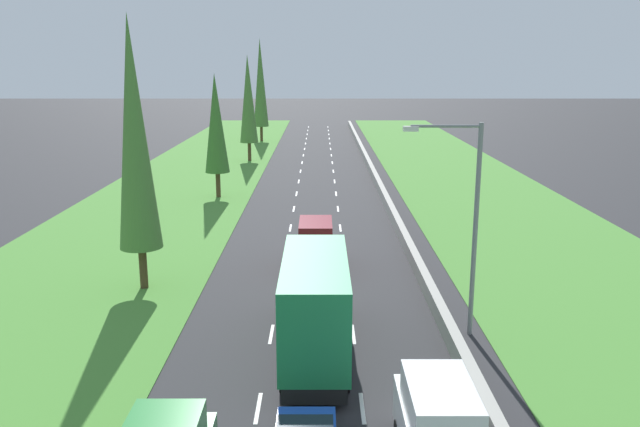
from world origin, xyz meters
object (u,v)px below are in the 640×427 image
poplar_tree_fifth (258,83)px  poplar_tree_third (214,124)px  maroon_van_centre_lane (314,245)px  poplar_tree_fourth (246,99)px  street_light_mast (466,215)px  green_box_truck_centre_lane (313,302)px  poplar_tree_second (132,135)px

poplar_tree_fifth → poplar_tree_third: bearing=-90.2°
poplar_tree_third → poplar_tree_fifth: 40.19m
maroon_van_centre_lane → poplar_tree_fourth: size_ratio=0.40×
maroon_van_centre_lane → poplar_tree_third: size_ratio=0.47×
maroon_van_centre_lane → poplar_tree_fifth: poplar_tree_fifth is taller
street_light_mast → maroon_van_centre_lane: bearing=125.6°
green_box_truck_centre_lane → poplar_tree_fourth: poplar_tree_fourth is taller
green_box_truck_centre_lane → poplar_tree_third: bearing=105.7°
maroon_van_centre_lane → poplar_tree_fifth: 60.78m
poplar_tree_fourth → poplar_tree_second: bearing=-91.0°
poplar_tree_fifth → street_light_mast: (14.64, -68.57, -3.17)m
poplar_tree_third → poplar_tree_fourth: (0.45, 20.88, 0.87)m
poplar_tree_second → street_light_mast: size_ratio=1.52×
poplar_tree_fifth → poplar_tree_fourth: bearing=-89.1°
green_box_truck_centre_lane → poplar_tree_second: (-8.84, 7.58, 5.69)m
poplar_tree_fourth → poplar_tree_fifth: 19.30m
maroon_van_centre_lane → poplar_tree_fifth: (-8.35, 59.80, 7.00)m
green_box_truck_centre_lane → poplar_tree_fourth: size_ratio=0.77×
poplar_tree_second → poplar_tree_fourth: bearing=89.0°
maroon_van_centre_lane → poplar_tree_fourth: poplar_tree_fourth is taller
green_box_truck_centre_lane → poplar_tree_second: poplar_tree_second is taller
poplar_tree_second → poplar_tree_fourth: poplar_tree_second is taller
poplar_tree_second → poplar_tree_fifth: (0.43, 62.91, 0.53)m
poplar_tree_third → poplar_tree_fourth: poplar_tree_fourth is taller
green_box_truck_centre_lane → poplar_tree_fourth: bearing=99.0°
green_box_truck_centre_lane → poplar_tree_third: poplar_tree_third is taller
poplar_tree_second → street_light_mast: bearing=-20.6°
green_box_truck_centre_lane → poplar_tree_second: size_ratio=0.69×
poplar_tree_fifth → street_light_mast: size_ratio=1.63×
green_box_truck_centre_lane → maroon_van_centre_lane: green_box_truck_centre_lane is taller
poplar_tree_third → poplar_tree_fourth: bearing=88.8°
poplar_tree_second → poplar_tree_third: (0.30, 22.77, -1.58)m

